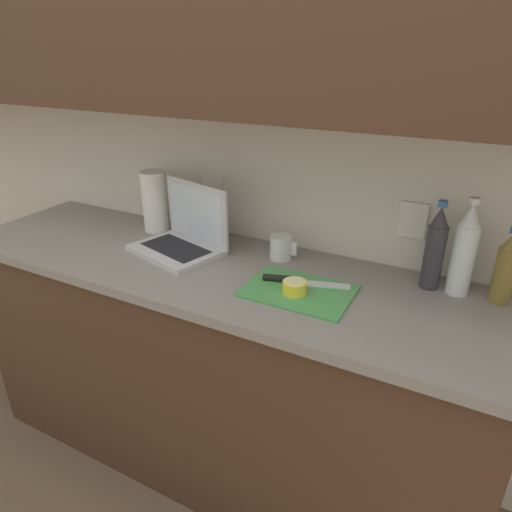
% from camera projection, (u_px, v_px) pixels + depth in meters
% --- Properties ---
extents(ground_plane, '(12.00, 12.00, 0.00)m').
position_uv_depth(ground_plane, '(219.00, 454.00, 1.99)').
color(ground_plane, brown).
rests_on(ground_plane, ground).
extents(wall_back, '(5.20, 0.38, 2.60)m').
position_uv_depth(wall_back, '(238.00, 68.00, 1.52)').
color(wall_back, silver).
rests_on(wall_back, ground_plane).
extents(counter_unit, '(2.04, 0.58, 0.92)m').
position_uv_depth(counter_unit, '(211.00, 365.00, 1.81)').
color(counter_unit, '#472D1E').
rests_on(counter_unit, ground_plane).
extents(laptop, '(0.37, 0.31, 0.25)m').
position_uv_depth(laptop, '(184.00, 235.00, 1.71)').
color(laptop, silver).
rests_on(laptop, counter_unit).
extents(cutting_board, '(0.33, 0.24, 0.01)m').
position_uv_depth(cutting_board, '(298.00, 291.00, 1.43)').
color(cutting_board, '#4C9E51').
rests_on(cutting_board, counter_unit).
extents(knife, '(0.28, 0.11, 0.02)m').
position_uv_depth(knife, '(291.00, 280.00, 1.47)').
color(knife, silver).
rests_on(knife, cutting_board).
extents(lemon_half_cut, '(0.08, 0.08, 0.04)m').
position_uv_depth(lemon_half_cut, '(295.00, 287.00, 1.40)').
color(lemon_half_cut, yellow).
rests_on(lemon_half_cut, cutting_board).
extents(bottle_green_soda, '(0.06, 0.06, 0.29)m').
position_uv_depth(bottle_green_soda, '(435.00, 249.00, 1.41)').
color(bottle_green_soda, '#333338').
rests_on(bottle_green_soda, counter_unit).
extents(bottle_oil_tall, '(0.07, 0.07, 0.31)m').
position_uv_depth(bottle_oil_tall, '(464.00, 251.00, 1.37)').
color(bottle_oil_tall, silver).
rests_on(bottle_oil_tall, counter_unit).
extents(bottle_water_clear, '(0.06, 0.06, 0.24)m').
position_uv_depth(bottle_water_clear, '(506.00, 269.00, 1.33)').
color(bottle_water_clear, olive).
rests_on(bottle_water_clear, counter_unit).
extents(measuring_cup, '(0.10, 0.08, 0.09)m').
position_uv_depth(measuring_cup, '(281.00, 247.00, 1.64)').
color(measuring_cup, silver).
rests_on(measuring_cup, counter_unit).
extents(paper_towel_roll, '(0.10, 0.10, 0.25)m').
position_uv_depth(paper_towel_roll, '(155.00, 201.00, 1.87)').
color(paper_towel_roll, white).
rests_on(paper_towel_roll, counter_unit).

